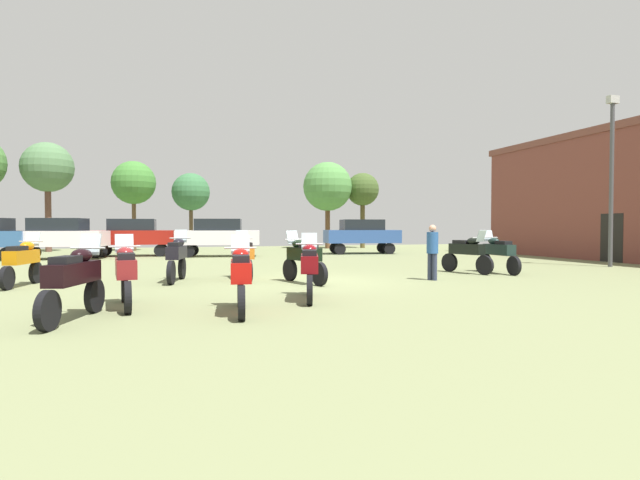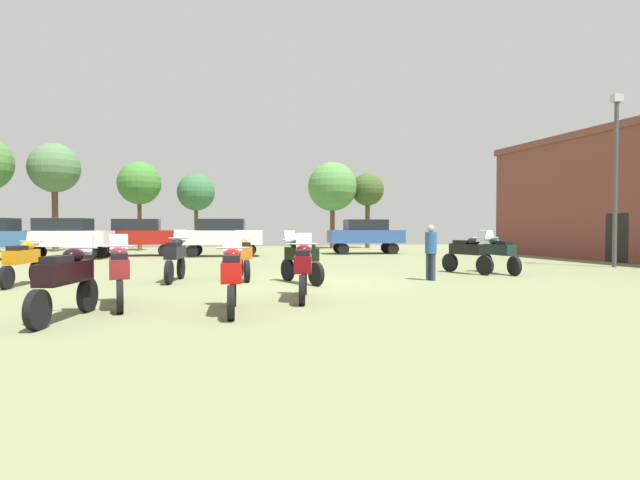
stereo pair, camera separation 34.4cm
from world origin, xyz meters
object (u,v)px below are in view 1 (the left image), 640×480
at_px(car_3, 59,235).
at_px(tree_3, 328,187).
at_px(motorcycle_6, 74,278).
at_px(tree_2, 48,168).
at_px(motorcycle_4, 303,257).
at_px(motorcycle_5, 309,267).
at_px(car_1, 132,234).
at_px(car_5, 362,234).
at_px(tree_6, 363,190).
at_px(motorcycle_2, 22,260).
at_px(motorcycle_1, 245,255).
at_px(tree_1, 191,192).
at_px(lamp_post, 612,172).
at_px(motorcycle_8, 467,252).
at_px(motorcycle_9, 177,256).
at_px(car_2, 219,235).
at_px(motorcycle_3, 498,252).
at_px(motorcycle_7, 126,272).
at_px(tree_5, 134,183).
at_px(motorcycle_10, 241,275).
at_px(person_1, 432,248).

xyz_separation_m(car_3, tree_3, (16.14, 7.83, 3.30)).
relative_size(motorcycle_6, tree_2, 0.32).
height_order(motorcycle_4, motorcycle_5, motorcycle_4).
relative_size(motorcycle_6, car_1, 0.51).
bearing_deg(car_1, car_5, -93.22).
xyz_separation_m(car_1, tree_6, (15.63, 6.03, 3.10)).
relative_size(motorcycle_4, motorcycle_6, 0.95).
bearing_deg(motorcycle_2, motorcycle_4, 0.52).
distance_m(motorcycle_1, tree_1, 20.62).
distance_m(car_5, lamp_post, 13.39).
xyz_separation_m(motorcycle_8, motorcycle_9, (-9.54, 0.12, 0.01)).
bearing_deg(motorcycle_2, tree_2, 111.43).
xyz_separation_m(motorcycle_5, tree_3, (8.02, 24.09, 3.75)).
height_order(motorcycle_4, car_2, car_2).
xyz_separation_m(motorcycle_3, car_1, (-12.73, 13.98, 0.45)).
height_order(motorcycle_3, lamp_post, lamp_post).
relative_size(motorcycle_2, tree_3, 0.34).
relative_size(motorcycle_7, lamp_post, 0.33).
distance_m(tree_1, tree_5, 3.73).
bearing_deg(motorcycle_7, motorcycle_5, -6.34).
bearing_deg(tree_1, motorcycle_6, -96.36).
xyz_separation_m(motorcycle_10, tree_3, (9.69, 25.35, 3.76)).
bearing_deg(person_1, car_1, 5.64).
relative_size(motorcycle_2, car_2, 0.47).
relative_size(tree_5, tree_6, 1.06).
height_order(motorcycle_10, car_2, car_2).
xyz_separation_m(motorcycle_8, motorcycle_10, (-8.46, -5.61, -0.02)).
distance_m(motorcycle_4, car_3, 15.87).
height_order(motorcycle_5, tree_1, tree_1).
height_order(motorcycle_7, car_3, car_3).
height_order(motorcycle_5, tree_2, tree_2).
relative_size(car_2, tree_6, 0.82).
xyz_separation_m(motorcycle_7, motorcycle_10, (2.10, -1.23, -0.00)).
bearing_deg(motorcycle_9, motorcycle_7, -90.67).
distance_m(motorcycle_3, motorcycle_6, 13.44).
bearing_deg(motorcycle_2, car_1, 93.66).
bearing_deg(car_1, motorcycle_9, -168.60).
height_order(motorcycle_8, car_1, car_1).
xyz_separation_m(motorcycle_1, car_5, (8.60, 12.27, 0.44)).
bearing_deg(tree_3, car_1, -154.96).
bearing_deg(car_5, tree_6, -14.90).
bearing_deg(tree_3, tree_5, 179.16).
relative_size(car_1, lamp_post, 0.65).
bearing_deg(person_1, tree_5, -1.59).
relative_size(motorcycle_4, tree_6, 0.38).
relative_size(motorcycle_2, motorcycle_10, 0.98).
distance_m(motorcycle_2, car_1, 13.73).
xyz_separation_m(motorcycle_5, car_3, (-8.12, 16.27, 0.45)).
height_order(motorcycle_6, motorcycle_7, motorcycle_6).
xyz_separation_m(motorcycle_6, car_3, (-3.63, 17.53, 0.44)).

